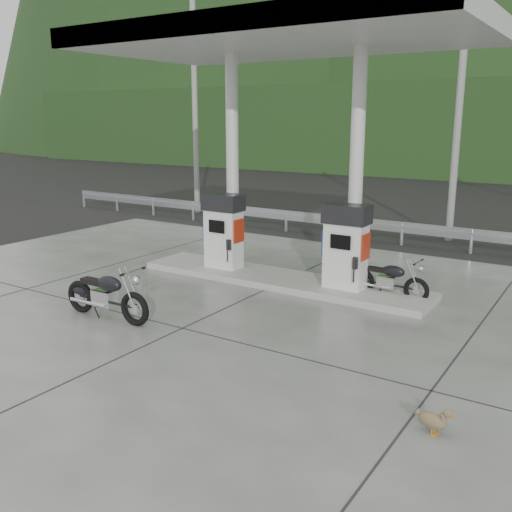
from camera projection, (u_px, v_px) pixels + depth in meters
The scene contains 16 objects.
ground at pixel (215, 314), 11.13m from camera, with size 160.00×160.00×0.00m, color black.
forecourt_apron at pixel (215, 313), 11.13m from camera, with size 18.00×14.00×0.02m, color #61615D.
pump_island at pixel (280, 280), 13.15m from camera, with size 7.00×1.40×0.15m, color gray.
gas_pump_left at pixel (224, 231), 13.77m from camera, with size 0.95×0.55×1.80m, color silver, non-canonical shape.
gas_pump_right at pixel (346, 247), 12.08m from camera, with size 0.95×0.55×1.80m, color silver, non-canonical shape.
canopy_column_left at pixel (232, 163), 13.72m from camera, with size 0.30×0.30×5.00m, color silver.
canopy_column_right at pixel (356, 169), 12.03m from camera, with size 0.30×0.30×5.00m, color silver.
canopy_roof at pixel (283, 37), 11.91m from camera, with size 8.50×5.00×0.40m, color silver.
guardrail at pixel (371, 219), 17.50m from camera, with size 26.00×0.16×1.42m, color #9EA1A6, non-canonical shape.
road at pixel (407, 224), 20.53m from camera, with size 60.00×7.00×0.01m, color black.
utility_pole_a at pixel (195, 111), 22.16m from camera, with size 0.22×0.22×8.00m, color gray.
utility_pole_b at pixel (459, 108), 16.90m from camera, with size 0.22×0.22×8.00m, color gray.
tree_band at pixel (508, 130), 34.94m from camera, with size 80.00×6.00×6.00m, color black.
motorcycle_left at pixel (106, 295), 10.72m from camera, with size 1.93×0.61×0.91m, color black, non-canonical shape.
motorcycle_right at pixel (389, 280), 11.99m from camera, with size 1.63×0.51×0.77m, color black, non-canonical shape.
duck at pixel (432, 421), 6.85m from camera, with size 0.45×0.12×0.32m, color brown, non-canonical shape.
Camera 1 is at (6.38, -8.44, 3.73)m, focal length 40.00 mm.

